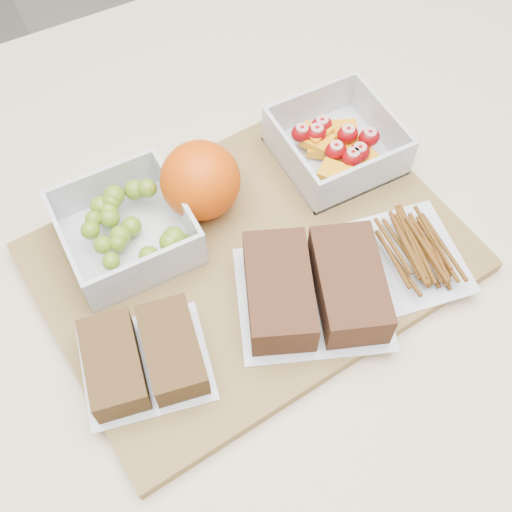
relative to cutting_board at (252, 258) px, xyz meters
The scene contains 9 objects.
ground 0.91m from the cutting_board, 123.71° to the left, with size 4.00×4.00×0.00m, color gray.
counter 0.46m from the cutting_board, 123.71° to the left, with size 1.20×0.90×0.90m, color beige.
cutting_board is the anchor object (origin of this frame).
grape_container 0.13m from the cutting_board, 144.58° to the left, with size 0.12×0.12×0.05m.
fruit_container 0.16m from the cutting_board, 26.76° to the left, with size 0.12×0.12×0.05m.
orange 0.10m from the cutting_board, 102.83° to the left, with size 0.08×0.08×0.08m, color #E94E05.
sandwich_bag_left 0.16m from the cutting_board, 156.71° to the right, with size 0.14×0.13×0.04m.
sandwich_bag_center 0.09m from the cutting_board, 69.40° to the right, with size 0.19×0.18×0.05m.
pretzel_bag 0.17m from the cutting_board, 29.34° to the right, with size 0.12×0.13×0.03m.
Camera 1 is at (-0.15, -0.32, 1.48)m, focal length 45.00 mm.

